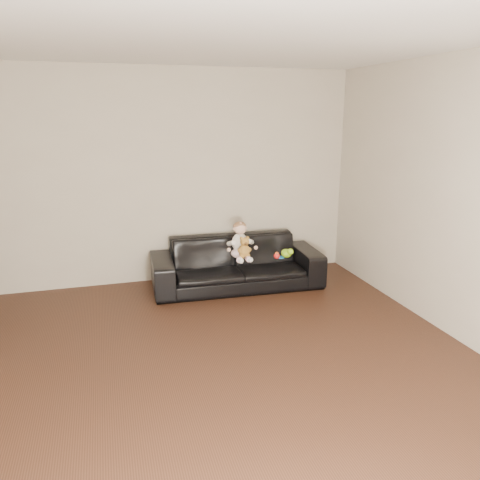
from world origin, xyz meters
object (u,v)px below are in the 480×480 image
object	(u,v)px
sofa	(237,263)
toy_green	(286,253)
toy_rattle	(277,256)
teddy_bear	(244,247)
toy_blue_disc	(281,257)
baby	(240,242)

from	to	relation	value
sofa	toy_green	xyz separation A→B (m)	(0.55, -0.24, 0.15)
toy_rattle	sofa	bearing A→B (deg)	147.82
sofa	teddy_bear	world-z (taller)	teddy_bear
toy_green	toy_rattle	size ratio (longest dim) A/B	2.02
sofa	toy_blue_disc	size ratio (longest dim) A/B	23.46
baby	toy_blue_disc	bearing A→B (deg)	-4.54
teddy_bear	toy_green	size ratio (longest dim) A/B	1.67
toy_blue_disc	sofa	bearing A→B (deg)	153.63
teddy_bear	toy_rattle	bearing A→B (deg)	7.76
teddy_bear	toy_green	world-z (taller)	teddy_bear
toy_green	toy_blue_disc	distance (m)	0.08
toy_rattle	toy_blue_disc	size ratio (longest dim) A/B	0.85
toy_green	toy_blue_disc	size ratio (longest dim) A/B	1.72
toy_rattle	toy_blue_disc	xyz separation A→B (m)	(0.06, 0.03, -0.03)
sofa	toy_blue_disc	bearing A→B (deg)	-23.74
baby	toy_rattle	distance (m)	0.46
sofa	toy_rattle	size ratio (longest dim) A/B	27.64
baby	toy_blue_disc	distance (m)	0.52
baby	teddy_bear	distance (m)	0.14
sofa	baby	distance (m)	0.31
teddy_bear	toy_blue_disc	world-z (taller)	teddy_bear
teddy_bear	sofa	bearing A→B (deg)	105.77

